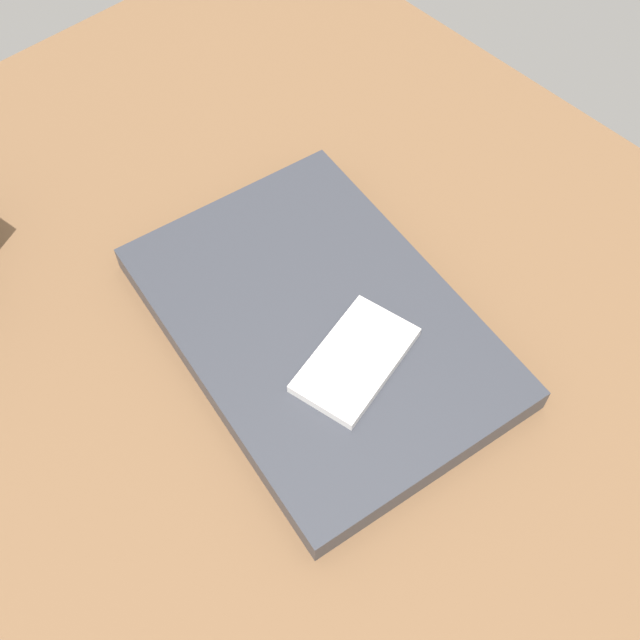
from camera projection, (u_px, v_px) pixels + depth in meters
The scene contains 3 objects.
desk_surface at pixel (387, 406), 66.27cm from camera, with size 120.00×80.00×3.00cm, color brown.
laptop_closed at pixel (320, 325), 67.45cm from camera, with size 32.79×22.67×2.57cm, color #33353D.
cell_phone_on_laptop at pixel (356, 359), 63.48cm from camera, with size 8.45×11.80×1.04cm.
Camera 1 is at (18.57, -24.60, 60.88)cm, focal length 43.83 mm.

